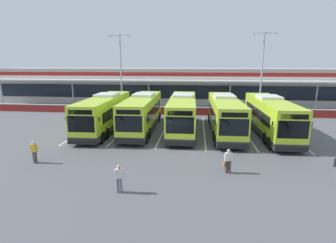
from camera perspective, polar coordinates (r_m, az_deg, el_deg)
ground_plane at (r=22.15m, az=2.72°, el=-5.83°), size 200.00×200.00×0.00m
terminal_building at (r=48.05m, az=4.82°, el=7.87°), size 70.00×13.00×6.00m
red_barrier_wall at (r=36.07m, az=4.20°, el=2.33°), size 60.00×0.40×1.10m
coach_bus_leftmost at (r=28.41m, az=-13.56°, el=1.70°), size 3.06×12.20×3.78m
coach_bus_left_centre at (r=27.79m, az=-5.61°, el=1.76°), size 3.06×12.20×3.78m
coach_bus_centre at (r=27.23m, az=3.17°, el=1.57°), size 3.06×12.20×3.78m
coach_bus_right_centre at (r=27.11m, az=12.19°, el=1.25°), size 3.06×12.20×3.78m
coach_bus_rightmost at (r=27.69m, az=21.29°, el=0.90°), size 3.06×12.20×3.78m
bay_stripe_far_west at (r=30.25m, az=-16.78°, el=-1.29°), size 0.14×13.00×0.01m
bay_stripe_west at (r=28.87m, az=-9.08°, el=-1.55°), size 0.14×13.00×0.01m
bay_stripe_mid_west at (r=28.07m, az=-0.78°, el=-1.80°), size 0.14×13.00×0.01m
bay_stripe_centre at (r=27.88m, az=7.82°, el=-2.02°), size 0.14×13.00×0.01m
bay_stripe_mid_east at (r=28.32m, az=16.35°, el=-2.20°), size 0.14×13.00×0.01m
bay_stripe_east at (r=29.35m, az=24.45°, el=-2.32°), size 0.14×13.00×0.01m
pedestrian_with_handbag at (r=17.57m, az=12.87°, el=-8.23°), size 0.65×0.38×1.62m
pedestrian_in_dark_coat at (r=21.04m, az=-27.03°, el=-5.76°), size 0.53×0.30×1.62m
pedestrian_child at (r=14.95m, az=-10.56°, el=-11.88°), size 0.53×0.32×1.62m
lamp_post_west at (r=39.97m, az=-10.19°, el=11.45°), size 3.24×0.28×11.00m
lamp_post_centre at (r=38.57m, az=19.73°, el=10.88°), size 3.24×0.28×11.00m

